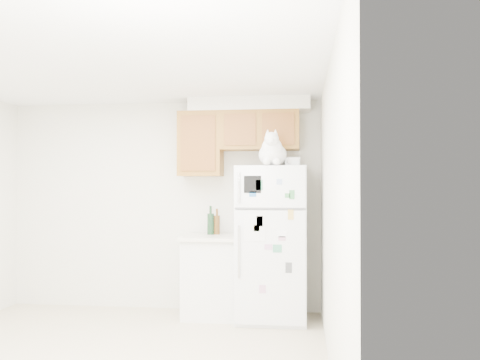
% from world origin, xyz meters
% --- Properties ---
extents(room_shell, '(3.84, 4.04, 2.52)m').
position_xyz_m(room_shell, '(0.12, 0.24, 1.67)').
color(room_shell, silver).
rests_on(room_shell, ground_plane).
extents(refrigerator, '(0.76, 0.78, 1.70)m').
position_xyz_m(refrigerator, '(1.35, 1.61, 0.85)').
color(refrigerator, white).
rests_on(refrigerator, ground_plane).
extents(base_counter, '(0.64, 0.64, 0.92)m').
position_xyz_m(base_counter, '(0.66, 1.68, 0.46)').
color(base_counter, white).
rests_on(base_counter, ground_plane).
extents(cat, '(0.37, 0.54, 0.38)m').
position_xyz_m(cat, '(1.37, 1.37, 1.84)').
color(cat, white).
rests_on(cat, refrigerator).
extents(storage_box_back, '(0.19, 0.14, 0.10)m').
position_xyz_m(storage_box_back, '(1.57, 1.66, 1.75)').
color(storage_box_back, white).
rests_on(storage_box_back, refrigerator).
extents(storage_box_front, '(0.15, 0.11, 0.09)m').
position_xyz_m(storage_box_front, '(1.58, 1.50, 1.74)').
color(storage_box_front, white).
rests_on(storage_box_front, refrigerator).
extents(bottle_green, '(0.08, 0.08, 0.33)m').
position_xyz_m(bottle_green, '(0.62, 1.80, 1.09)').
color(bottle_green, '#19381E').
rests_on(bottle_green, base_counter).
extents(bottle_amber, '(0.07, 0.07, 0.30)m').
position_xyz_m(bottle_amber, '(0.69, 1.82, 1.07)').
color(bottle_amber, '#593814').
rests_on(bottle_amber, base_counter).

